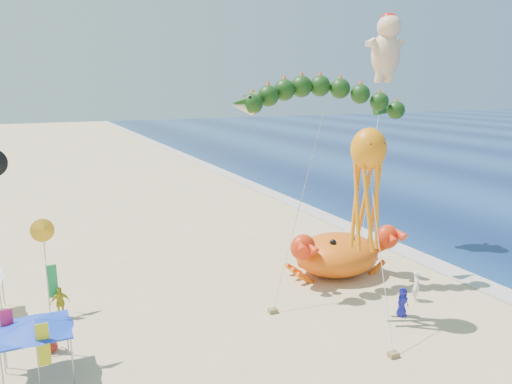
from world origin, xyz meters
TOP-DOWN VIEW (x-y plane):
  - ground at (0.00, 0.00)m, footprint 320.00×320.00m
  - foam_strip at (12.00, 0.00)m, footprint 320.00×320.00m
  - crab_inflatable at (4.46, 2.76)m, footprint 7.94×5.30m
  - dragon_kite at (2.32, 1.93)m, footprint 11.26×4.13m
  - cherub_kite at (11.33, 7.30)m, footprint 5.74×4.63m
  - octopus_kite at (1.97, -3.27)m, footprint 2.26×5.03m
  - canopy_blue at (-14.41, -1.86)m, footprint 3.21×3.21m
  - feather_flags at (-15.21, 0.62)m, footprint 4.83×7.23m
  - beachgoers at (-12.87, 0.73)m, footprint 27.46×9.70m
  - small_kites at (-15.46, 0.62)m, footprint 5.20×11.16m

SIDE VIEW (x-z plane):
  - ground at x=0.00m, z-range 0.00..0.00m
  - foam_strip at x=12.00m, z-range 0.01..0.01m
  - beachgoers at x=-12.87m, z-range -0.05..1.82m
  - crab_inflatable at x=4.46m, z-range -0.21..3.27m
  - feather_flags at x=-15.21m, z-range 0.41..3.61m
  - canopy_blue at x=-14.41m, z-range 1.09..3.79m
  - small_kites at x=-15.46m, z-range 0.99..11.00m
  - octopus_kite at x=1.97m, z-range 2.54..13.08m
  - dragon_kite at x=2.32m, z-range 5.19..18.05m
  - cherub_kite at x=11.33m, z-range 6.54..24.47m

